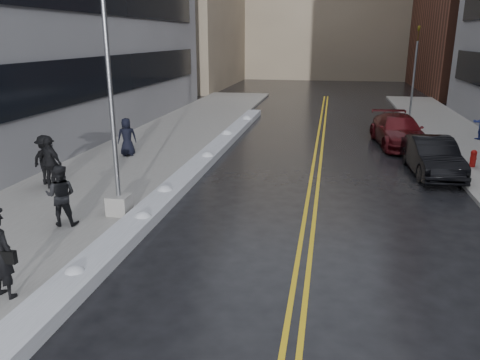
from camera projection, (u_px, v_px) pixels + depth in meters
The scene contains 16 objects.
ground at pixel (206, 255), 12.12m from camera, with size 160.00×160.00×0.00m, color black.
sidewalk_west at pixel (144, 153), 22.53m from camera, with size 5.50×50.00×0.15m, color gray.
lane_line_left at pixel (314, 162), 21.08m from camera, with size 0.12×50.00×0.01m, color gold.
lane_line_right at pixel (320, 163), 21.02m from camera, with size 0.12×50.00×0.01m, color gold.
snow_ridge at pixel (199, 165), 20.02m from camera, with size 0.90×30.00×0.34m, color silver.
building_west_far at pixel (173, 4), 53.59m from camera, with size 14.00×22.00×18.00m, color gray.
lamppost at pixel (114, 139), 13.85m from camera, with size 0.65×0.65×7.62m.
fire_hydrant at pixel (473, 158), 19.71m from camera, with size 0.26×0.26×0.73m.
traffic_signal at pixel (415, 68), 32.11m from camera, with size 0.16×0.20×6.00m.
pedestrian_fedora at pixel (0, 255), 9.67m from camera, with size 0.69×0.46×1.90m, color black.
pedestrian_b at pixel (61, 195), 13.47m from camera, with size 0.87×0.68×1.80m, color black.
pedestrian_c at pixel (127, 137), 21.45m from camera, with size 0.86×0.56×1.75m, color black.
pedestrian_d at pixel (51, 163), 16.69m from camera, with size 1.13×0.47×1.92m, color black.
pedestrian_e at pixel (46, 160), 17.21m from camera, with size 1.20×0.69×1.86m, color black.
car_black at pixel (432, 156), 19.03m from camera, with size 1.61×4.61×1.52m, color black.
car_maroon at pixel (398, 131), 24.12m from camera, with size 2.19×5.38×1.56m, color #440B0E.
Camera 1 is at (2.95, -10.65, 5.42)m, focal length 35.00 mm.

